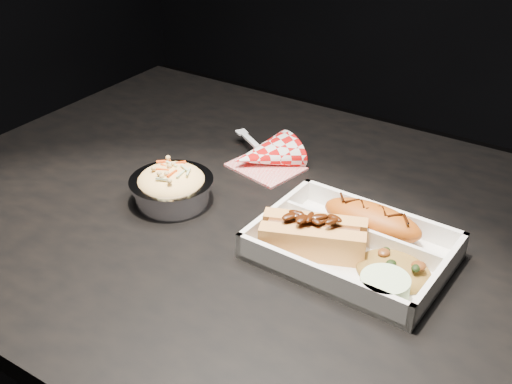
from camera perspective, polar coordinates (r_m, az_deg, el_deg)
dining_table at (r=0.98m, az=3.15°, el=-7.23°), size 1.20×0.80×0.75m
food_tray at (r=0.87m, az=8.53°, el=-5.12°), size 0.26×0.19×0.04m
fried_pastry at (r=0.90m, az=10.26°, el=-2.44°), size 0.15×0.06×0.04m
hotdog at (r=0.85m, az=5.12°, el=-3.76°), size 0.15×0.11×0.06m
fried_rice_mound at (r=0.83m, az=12.20°, el=-6.25°), size 0.10×0.08×0.03m
cupcake_liner at (r=0.79m, az=11.34°, el=-8.37°), size 0.06×0.06×0.03m
foil_coleslaw_cup at (r=0.97m, az=-7.52°, el=0.59°), size 0.13×0.13×0.06m
napkin_fork at (r=1.07m, az=0.72°, el=3.30°), size 0.16×0.15×0.10m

